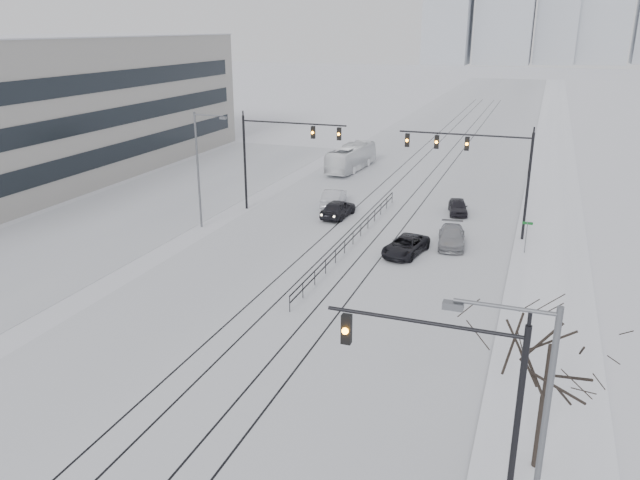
{
  "coord_description": "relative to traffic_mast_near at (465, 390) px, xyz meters",
  "views": [
    {
      "loc": [
        12.22,
        -10.95,
        15.02
      ],
      "look_at": [
        0.55,
        21.41,
        3.2
      ],
      "focal_mm": 35.0,
      "sensor_mm": 36.0,
      "label": 1
    }
  ],
  "objects": [
    {
      "name": "traffic_mast_nw",
      "position": [
        -19.31,
        30.0,
        1.01
      ],
      "size": [
        9.1,
        0.37,
        8.0
      ],
      "color": "black",
      "rests_on": "ground"
    },
    {
      "name": "tram_rails",
      "position": [
        -10.79,
        34.0,
        -4.54
      ],
      "size": [
        5.3,
        180.0,
        0.01
      ],
      "color": "black",
      "rests_on": "ground"
    },
    {
      "name": "median_fence",
      "position": [
        -10.79,
        24.0,
        -4.04
      ],
      "size": [
        0.06,
        24.0,
        1.0
      ],
      "color": "black",
      "rests_on": "ground"
    },
    {
      "name": "sedan_nb_far",
      "position": [
        -4.77,
        34.51,
        -3.94
      ],
      "size": [
        2.2,
        3.89,
        1.25
      ],
      "primitive_type": "imported",
      "rotation": [
        0.0,
        0.0,
        0.21
      ],
      "color": "black",
      "rests_on": "ground"
    },
    {
      "name": "road",
      "position": [
        -10.79,
        54.0,
        -4.55
      ],
      "size": [
        22.0,
        260.0,
        0.02
      ],
      "primitive_type": "cube",
      "color": "silver",
      "rests_on": "ground"
    },
    {
      "name": "parking_strip",
      "position": [
        -30.79,
        29.0,
        -4.55
      ],
      "size": [
        14.0,
        60.0,
        0.03
      ],
      "primitive_type": "cube",
      "color": "silver",
      "rests_on": "ground"
    },
    {
      "name": "bare_tree",
      "position": [
        2.41,
        3.0,
        -0.07
      ],
      "size": [
        4.4,
        4.4,
        6.1
      ],
      "color": "black",
      "rests_on": "ground"
    },
    {
      "name": "curb",
      "position": [
        0.26,
        54.0,
        -4.5
      ],
      "size": [
        0.1,
        260.0,
        0.12
      ],
      "primitive_type": "cube",
      "color": "gray",
      "rests_on": "ground"
    },
    {
      "name": "traffic_mast_near",
      "position": [
        0.0,
        0.0,
        0.0
      ],
      "size": [
        6.1,
        0.37,
        7.0
      ],
      "color": "black",
      "rests_on": "ground"
    },
    {
      "name": "street_sign",
      "position": [
        1.01,
        26.0,
        -2.96
      ],
      "size": [
        0.7,
        0.06,
        2.4
      ],
      "color": "#595B60",
      "rests_on": "ground"
    },
    {
      "name": "sidewalk_east",
      "position": [
        2.71,
        54.0,
        -4.48
      ],
      "size": [
        5.0,
        260.0,
        0.16
      ],
      "primitive_type": "cube",
      "color": "white",
      "rests_on": "ground"
    },
    {
      "name": "sedan_sb_outer",
      "position": [
        -15.39,
        33.27,
        -3.81
      ],
      "size": [
        2.22,
        4.73,
        1.5
      ],
      "primitive_type": "imported",
      "rotation": [
        0.0,
        0.0,
        3.28
      ],
      "color": "silver",
      "rests_on": "ground"
    },
    {
      "name": "box_truck",
      "position": [
        -18.23,
        47.67,
        -3.2
      ],
      "size": [
        3.05,
        9.93,
        2.72
      ],
      "primitive_type": "imported",
      "rotation": [
        0.0,
        0.0,
        3.06
      ],
      "color": "white",
      "rests_on": "ground"
    },
    {
      "name": "sedan_sb_inner",
      "position": [
        -13.96,
        30.15,
        -3.82
      ],
      "size": [
        2.12,
        4.49,
        1.49
      ],
      "primitive_type": "imported",
      "rotation": [
        0.0,
        0.0,
        3.06
      ],
      "color": "black",
      "rests_on": "ground"
    },
    {
      "name": "sedan_nb_right",
      "position": [
        -4.06,
        26.19,
        -3.9
      ],
      "size": [
        2.47,
        4.79,
        1.33
      ],
      "primitive_type": "imported",
      "rotation": [
        0.0,
        0.0,
        0.14
      ],
      "color": "gray",
      "rests_on": "ground"
    },
    {
      "name": "street_light_east",
      "position": [
        1.91,
        -3.0,
        0.65
      ],
      "size": [
        2.73,
        0.25,
        9.0
      ],
      "color": "#595B60",
      "rests_on": "ground"
    },
    {
      "name": "sedan_nb_front",
      "position": [
        -6.76,
        23.24,
        -3.93
      ],
      "size": [
        2.93,
        4.88,
        1.27
      ],
      "primitive_type": "imported",
      "rotation": [
        0.0,
        0.0,
        -0.19
      ],
      "color": "black",
      "rests_on": "ground"
    },
    {
      "name": "traffic_mast_ne",
      "position": [
        -2.64,
        29.0,
        1.2
      ],
      "size": [
        9.6,
        0.37,
        8.0
      ],
      "color": "black",
      "rests_on": "ground"
    },
    {
      "name": "street_light_west",
      "position": [
        -22.99,
        24.0,
        0.65
      ],
      "size": [
        2.73,
        0.25,
        9.0
      ],
      "color": "#595B60",
      "rests_on": "ground"
    }
  ]
}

